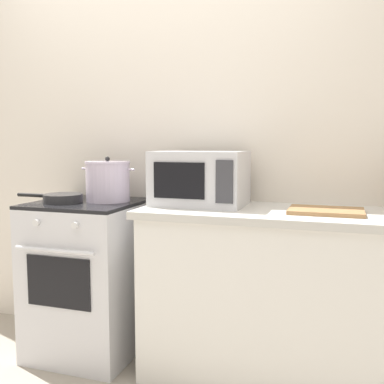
{
  "coord_description": "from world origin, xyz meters",
  "views": [
    {
      "loc": [
        1.07,
        -1.71,
        1.27
      ],
      "look_at": [
        0.31,
        0.6,
        1.0
      ],
      "focal_mm": 42.16,
      "sensor_mm": 36.0,
      "label": 1
    }
  ],
  "objects_px": {
    "frying_pan": "(62,198)",
    "cutting_board": "(326,211)",
    "stock_pot": "(108,181)",
    "stove": "(88,277)",
    "microwave": "(200,178)"
  },
  "relations": [
    {
      "from": "frying_pan",
      "to": "cutting_board",
      "type": "distance_m",
      "value": 1.47
    },
    {
      "from": "stock_pot",
      "to": "cutting_board",
      "type": "relative_size",
      "value": 0.97
    },
    {
      "from": "frying_pan",
      "to": "stove",
      "type": "bearing_deg",
      "value": 34.7
    },
    {
      "from": "microwave",
      "to": "cutting_board",
      "type": "bearing_deg",
      "value": -6.56
    },
    {
      "from": "stock_pot",
      "to": "frying_pan",
      "type": "distance_m",
      "value": 0.28
    },
    {
      "from": "frying_pan",
      "to": "microwave",
      "type": "height_order",
      "value": "microwave"
    },
    {
      "from": "frying_pan",
      "to": "stock_pot",
      "type": "bearing_deg",
      "value": 31.1
    },
    {
      "from": "stove",
      "to": "microwave",
      "type": "xyz_separation_m",
      "value": [
        0.68,
        0.08,
        0.61
      ]
    },
    {
      "from": "frying_pan",
      "to": "microwave",
      "type": "bearing_deg",
      "value": 11.31
    },
    {
      "from": "stove",
      "to": "stock_pot",
      "type": "xyz_separation_m",
      "value": [
        0.11,
        0.06,
        0.58
      ]
    },
    {
      "from": "stock_pot",
      "to": "frying_pan",
      "type": "xyz_separation_m",
      "value": [
        -0.23,
        -0.14,
        -0.09
      ]
    },
    {
      "from": "cutting_board",
      "to": "frying_pan",
      "type": "bearing_deg",
      "value": -176.87
    },
    {
      "from": "stock_pot",
      "to": "cutting_board",
      "type": "xyz_separation_m",
      "value": [
        1.24,
        -0.06,
        -0.11
      ]
    },
    {
      "from": "frying_pan",
      "to": "microwave",
      "type": "relative_size",
      "value": 0.85
    },
    {
      "from": "frying_pan",
      "to": "cutting_board",
      "type": "xyz_separation_m",
      "value": [
        1.47,
        0.08,
        -0.02
      ]
    }
  ]
}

